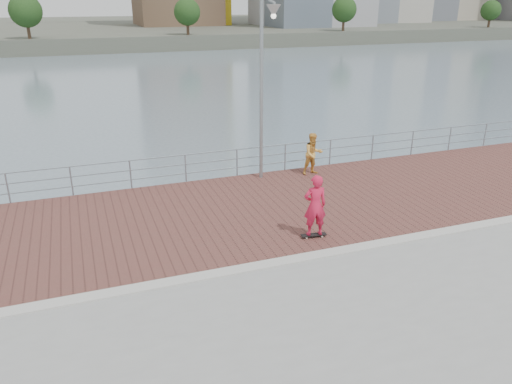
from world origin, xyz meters
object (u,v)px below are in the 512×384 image
object	(u,v)px
street_lamp	(266,53)
skateboarder	(315,205)
bystander	(313,154)
guardrail	(212,162)

from	to	relation	value
street_lamp	skateboarder	distance (m)	6.23
street_lamp	skateboarder	size ratio (longest dim) A/B	3.64
street_lamp	bystander	distance (m)	4.46
street_lamp	skateboarder	xyz separation A→B (m)	(-0.38, -4.95, -3.77)
skateboarder	bystander	world-z (taller)	skateboarder
skateboarder	bystander	size ratio (longest dim) A/B	1.11
guardrail	bystander	world-z (taller)	bystander
guardrail	skateboarder	xyz separation A→B (m)	(1.47, -5.94, 0.34)
skateboarder	bystander	distance (m)	5.66
skateboarder	street_lamp	bearing A→B (deg)	-86.54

